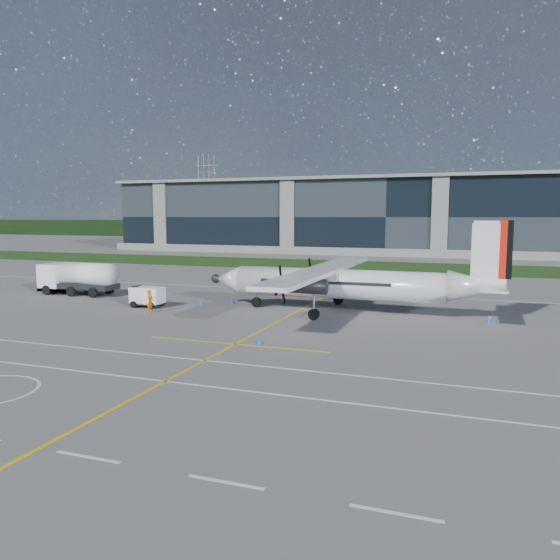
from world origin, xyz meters
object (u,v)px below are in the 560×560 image
baggage_tug (147,297)px  safety_cone_portwing (259,340)px  pylon_west (207,196)px  safety_cone_stbdwing (351,289)px  turboprop_aircraft (349,267)px  safety_cone_nose_stbd (232,301)px  safety_cone_tail (489,319)px  fuel_tanker_truck (73,278)px  ground_crew_person (150,300)px  safety_cone_fwd (201,301)px

baggage_tug → safety_cone_portwing: bearing=-33.2°
pylon_west → safety_cone_stbdwing: 156.44m
turboprop_aircraft → safety_cone_nose_stbd: size_ratio=50.27×
pylon_west → turboprop_aircraft: pylon_west is taller
pylon_west → safety_cone_tail: bearing=-55.7°
fuel_tanker_truck → safety_cone_portwing: 28.75m
pylon_west → safety_cone_portwing: 177.35m
turboprop_aircraft → ground_crew_person: size_ratio=11.74×
pylon_west → fuel_tanker_truck: bearing=-67.5°
safety_cone_nose_stbd → baggage_tug: bearing=-145.7°
baggage_tug → safety_cone_stbdwing: bearing=46.6°
baggage_tug → ground_crew_person: 2.91m
pylon_west → baggage_tug: (70.13, -146.05, -14.13)m
safety_cone_fwd → turboprop_aircraft: bearing=0.9°
safety_cone_stbdwing → safety_cone_nose_stbd: bearing=-126.9°
ground_crew_person → safety_cone_fwd: bearing=-23.5°
turboprop_aircraft → fuel_tanker_truck: bearing=178.2°
baggage_tug → ground_crew_person: ground_crew_person is taller
safety_cone_portwing → ground_crew_person: bearing=150.6°
ground_crew_person → safety_cone_fwd: (1.82, 5.22, -0.82)m
baggage_tug → safety_cone_fwd: baggage_tug is taller
fuel_tanker_truck → pylon_west: bearing=112.5°
fuel_tanker_truck → safety_cone_nose_stbd: bearing=0.6°
pylon_west → ground_crew_person: 165.44m
safety_cone_portwing → safety_cone_tail: 18.07m
baggage_tug → safety_cone_tail: bearing=5.7°
safety_cone_tail → safety_cone_portwing: bearing=-138.2°
pylon_west → safety_cone_tail: size_ratio=60.00×
safety_cone_fwd → safety_cone_portwing: (10.59, -12.20, 0.00)m
safety_cone_fwd → fuel_tanker_truck: bearing=175.9°
ground_crew_person → safety_cone_nose_stbd: size_ratio=4.28×
safety_cone_fwd → safety_cone_portwing: bearing=-49.0°
turboprop_aircraft → fuel_tanker_truck: 28.34m
safety_cone_stbdwing → fuel_tanker_truck: bearing=-156.3°
turboprop_aircraft → fuel_tanker_truck: (-28.24, 0.87, -2.16)m
pylon_west → safety_cone_fwd: size_ratio=60.00×
fuel_tanker_truck → safety_cone_nose_stbd: (17.40, 0.19, -1.36)m
turboprop_aircraft → ground_crew_person: bearing=-160.3°
ground_crew_person → safety_cone_fwd: 5.59m
safety_cone_fwd → safety_cone_stbdwing: size_ratio=1.00×
baggage_tug → ground_crew_person: size_ratio=1.36×
turboprop_aircraft → safety_cone_tail: (10.69, -0.35, -3.52)m
fuel_tanker_truck → baggage_tug: fuel_tanker_truck is taller
safety_cone_fwd → pylon_west: bearing=117.3°
fuel_tanker_truck → safety_cone_portwing: (25.46, -13.27, -1.36)m
fuel_tanker_truck → safety_cone_stbdwing: size_ratio=17.17×
safety_cone_stbdwing → safety_cone_portwing: size_ratio=1.00×
pylon_west → turboprop_aircraft: size_ratio=1.19×
safety_cone_fwd → safety_cone_stbdwing: bearing=48.7°
safety_cone_stbdwing → safety_cone_portwing: (-0.26, -24.55, 0.00)m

